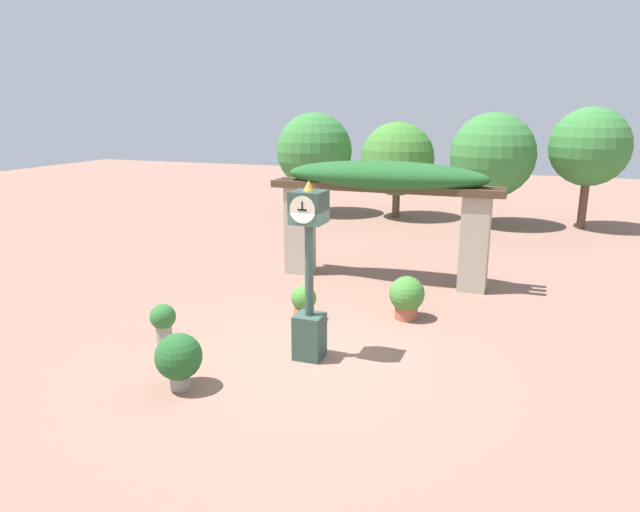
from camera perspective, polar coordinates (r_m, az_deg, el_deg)
ground_plane at (r=9.73m, az=-1.01°, el=-10.10°), size 60.00×60.00×0.00m
pedestal_clock at (r=9.23m, az=-1.09°, el=-1.94°), size 0.51×0.56×2.98m
pergola at (r=13.52m, az=6.41°, el=6.24°), size 5.50×1.22×2.88m
potted_plant_near_left at (r=11.39m, az=8.67°, el=-3.99°), size 0.70×0.70×0.87m
potted_plant_near_right at (r=10.50m, az=-15.42°, el=-6.24°), size 0.45×0.45×0.72m
potted_plant_far_left at (r=8.79m, az=-13.95°, el=-9.87°), size 0.70×0.70×0.86m
potted_plant_far_right at (r=11.23m, az=-1.63°, el=-4.64°), size 0.50×0.50×0.70m
tree_line at (r=21.42m, az=11.43°, el=10.02°), size 12.54×3.34×4.13m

